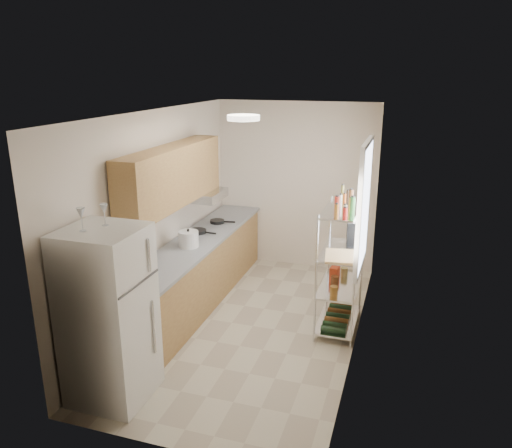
{
  "coord_description": "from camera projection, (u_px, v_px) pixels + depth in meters",
  "views": [
    {
      "loc": [
        1.71,
        -5.26,
        3.05
      ],
      "look_at": [
        -0.04,
        0.25,
        1.25
      ],
      "focal_mm": 35.0,
      "sensor_mm": 36.0,
      "label": 1
    }
  ],
  "objects": [
    {
      "name": "range_hood",
      "position": [
        204.0,
        195.0,
        6.88
      ],
      "size": [
        0.5,
        0.6,
        0.12
      ],
      "primitive_type": "cube",
      "color": "#B7BABC",
      "rests_on": "room"
    },
    {
      "name": "counter_run",
      "position": [
        198.0,
        271.0,
        6.72
      ],
      "size": [
        0.63,
        3.51,
        0.9
      ],
      "color": "#A68146",
      "rests_on": "ground"
    },
    {
      "name": "espresso_machine",
      "position": [
        354.0,
        231.0,
        6.1
      ],
      "size": [
        0.21,
        0.28,
        0.3
      ],
      "primitive_type": "cube",
      "rotation": [
        0.0,
        0.0,
        0.15
      ],
      "color": "black",
      "rests_on": "bakers_rack"
    },
    {
      "name": "frying_pan_large",
      "position": [
        197.0,
        231.0,
        6.84
      ],
      "size": [
        0.27,
        0.27,
        0.04
      ],
      "primitive_type": "cylinder",
      "rotation": [
        0.0,
        0.0,
        -0.09
      ],
      "color": "black",
      "rests_on": "counter_run"
    },
    {
      "name": "wine_glass_a",
      "position": [
        104.0,
        215.0,
        4.47
      ],
      "size": [
        0.07,
        0.07,
        0.2
      ],
      "primitive_type": null,
      "color": "silver",
      "rests_on": "refrigerator"
    },
    {
      "name": "ceiling_dome",
      "position": [
        243.0,
        118.0,
        5.15
      ],
      "size": [
        0.34,
        0.34,
        0.05
      ],
      "primitive_type": "cylinder",
      "color": "white",
      "rests_on": "room"
    },
    {
      "name": "room",
      "position": [
        253.0,
        226.0,
        5.8
      ],
      "size": [
        2.52,
        4.42,
        2.62
      ],
      "color": "#BCB298",
      "rests_on": "ground"
    },
    {
      "name": "storage_bag",
      "position": [
        335.0,
        273.0,
        6.15
      ],
      "size": [
        0.12,
        0.15,
        0.16
      ],
      "primitive_type": "cube",
      "rotation": [
        0.0,
        0.0,
        -0.1
      ],
      "color": "#B23516",
      "rests_on": "bakers_rack"
    },
    {
      "name": "window",
      "position": [
        364.0,
        206.0,
        5.69
      ],
      "size": [
        0.06,
        1.0,
        1.46
      ],
      "primitive_type": "cube",
      "color": "white",
      "rests_on": "room"
    },
    {
      "name": "upper_cabinets",
      "position": [
        172.0,
        176.0,
        6.05
      ],
      "size": [
        0.33,
        2.2,
        0.72
      ],
      "primitive_type": "cube",
      "color": "#A68146",
      "rests_on": "room"
    },
    {
      "name": "refrigerator",
      "position": [
        109.0,
        316.0,
        4.65
      ],
      "size": [
        0.7,
        0.7,
        1.7
      ],
      "primitive_type": "cube",
      "color": "silver",
      "rests_on": "ground"
    },
    {
      "name": "bakers_rack",
      "position": [
        342.0,
        242.0,
        5.84
      ],
      "size": [
        0.45,
        0.9,
        1.73
      ],
      "color": "silver",
      "rests_on": "ground"
    },
    {
      "name": "wine_glass_b",
      "position": [
        82.0,
        220.0,
        4.31
      ],
      "size": [
        0.08,
        0.08,
        0.21
      ],
      "primitive_type": null,
      "color": "silver",
      "rests_on": "refrigerator"
    },
    {
      "name": "rice_cooker",
      "position": [
        189.0,
        239.0,
        6.28
      ],
      "size": [
        0.25,
        0.25,
        0.2
      ],
      "primitive_type": "cylinder",
      "color": "white",
      "rests_on": "counter_run"
    },
    {
      "name": "cutting_board",
      "position": [
        341.0,
        257.0,
        5.63
      ],
      "size": [
        0.41,
        0.49,
        0.03
      ],
      "primitive_type": "cube",
      "rotation": [
        0.0,
        0.0,
        0.15
      ],
      "color": "tan",
      "rests_on": "bakers_rack"
    },
    {
      "name": "frying_pan_small",
      "position": [
        217.0,
        221.0,
        7.29
      ],
      "size": [
        0.24,
        0.24,
        0.04
      ],
      "primitive_type": "cylinder",
      "rotation": [
        0.0,
        0.0,
        0.15
      ],
      "color": "black",
      "rests_on": "counter_run"
    }
  ]
}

